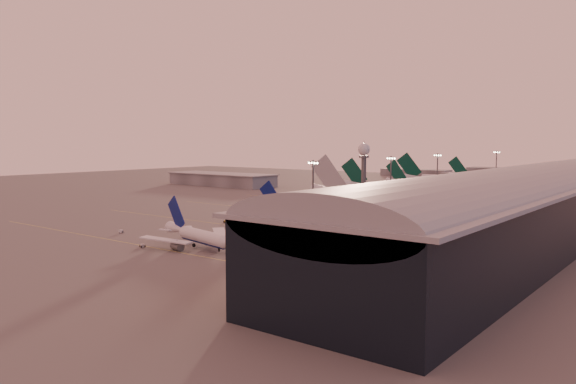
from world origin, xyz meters
The scene contains 27 objects.
ground centered at (0.00, 0.00, 0.00)m, with size 700.00×700.00×0.00m, color #4D4B4B.
taxiway_markings centered at (30.00, 56.00, 0.01)m, with size 180.00×185.25×0.02m.
terminal centered at (107.88, 110.09, 10.52)m, with size 57.00×362.00×23.04m.
hangar centered at (-120.00, 140.00, 4.32)m, with size 82.00×27.00×8.50m.
radar_tower centered at (5.00, 120.00, 20.95)m, with size 6.40×6.40×31.10m.
mast_a centered at (58.00, 0.00, 13.74)m, with size 3.60×0.56×25.00m.
mast_b centered at (55.00, 55.00, 13.74)m, with size 3.60×0.56×25.00m.
mast_c centered at (50.00, 110.00, 13.74)m, with size 3.60×0.56×25.00m.
mast_d centered at (48.00, 200.00, 13.74)m, with size 3.60×0.56×25.00m.
distant_horizon centered at (2.62, 325.14, 3.89)m, with size 165.00×37.50×9.00m.
narrowbody_near centered at (36.79, -26.78, 2.84)m, with size 35.43×27.98×14.01m.
narrowbody_mid centered at (35.50, 26.11, 3.20)m, with size 40.44×32.27×15.80m.
widebody_white centered at (32.83, 88.13, 4.24)m, with size 69.31×55.18×24.46m.
greentail_a centered at (11.77, 139.80, 3.77)m, with size 58.11×46.47×21.35m.
greentail_b centered at (16.31, 173.11, 3.48)m, with size 54.33×43.75×19.73m.
greentail_c centered at (11.58, 213.59, 4.09)m, with size 62.94×50.30×23.17m.
greentail_d centered at (22.99, 258.28, 3.50)m, with size 54.60×44.08×19.83m.
gsv_truck_a centered at (-2.17, -25.15, 1.15)m, with size 5.91×4.28×2.26m.
gsv_tug_near centered at (23.73, -36.72, 0.45)m, with size 2.53×3.40×0.87m.
gsv_catering_a centered at (66.00, -16.04, 1.94)m, with size 5.17×3.62×3.89m.
gsv_tug_mid centered at (7.96, 13.38, 0.45)m, with size 3.56×3.21×0.87m.
gsv_truck_b centered at (55.99, 42.45, 0.96)m, with size 4.93×3.12×1.87m.
gsv_truck_c centered at (-3.16, 55.30, 1.25)m, with size 6.45×3.81×2.46m.
gsv_catering_b centered at (53.12, 75.16, 2.19)m, with size 5.83×4.27×4.37m.
gsv_tug_far centered at (7.50, 93.39, 0.52)m, with size 3.42×4.09×1.01m.
gsv_truck_d centered at (-27.06, 125.80, 1.26)m, with size 4.03×6.50×2.47m.
gsv_tug_hangar centered at (46.32, 158.96, 0.50)m, with size 3.88×3.04×0.97m.
Camera 1 is at (155.59, -136.56, 30.63)m, focal length 35.00 mm.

